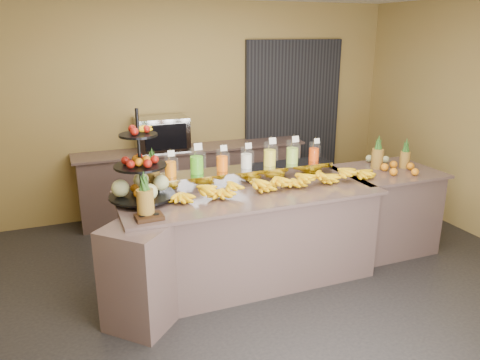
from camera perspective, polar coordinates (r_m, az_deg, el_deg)
ground at (r=4.65m, az=2.50°, el=-13.42°), size 6.00×6.00×0.00m
room_envelope at (r=4.81m, az=1.00°, el=11.41°), size 6.04×5.02×2.82m
buffet_counter at (r=4.60m, az=-0.07°, el=-7.17°), size 2.75×1.25×0.93m
right_counter at (r=5.58m, az=17.02°, el=-3.41°), size 1.08×0.88×0.93m
back_ledge at (r=6.40m, az=-5.66°, el=-0.04°), size 3.10×0.55×0.93m
pitcher_tray at (r=4.76m, az=0.77°, el=0.62°), size 1.85×0.30×0.15m
juice_pitcher_orange_a at (r=4.48m, az=-8.48°, el=1.60°), size 0.11×0.12×0.27m
juice_pitcher_green at (r=4.54m, az=-5.30°, el=2.14°), size 0.13×0.14×0.32m
juice_pitcher_orange_b at (r=4.62m, az=-2.20°, el=2.29°), size 0.12×0.12×0.28m
juice_pitcher_milk at (r=4.71m, az=0.78°, el=2.60°), size 0.12×0.12×0.28m
juice_pitcher_lemon at (r=4.81m, az=3.65°, el=3.02°), size 0.13×0.13×0.31m
juice_pitcher_lime at (r=4.93m, az=6.39°, el=3.27°), size 0.13×0.13×0.31m
juice_pitcher_orange_c at (r=5.05m, az=9.00°, el=3.33°), size 0.11×0.11×0.26m
banana_heap at (r=4.57m, az=4.54°, el=-0.00°), size 2.13×0.19×0.18m
fruit_stand at (r=4.29m, az=-11.48°, el=0.33°), size 0.61×0.61×0.84m
condiment_caddy at (r=3.91m, az=-11.00°, el=-4.45°), size 0.23×0.18×0.03m
pineapple_left_a at (r=3.91m, az=-11.48°, el=-2.42°), size 0.14×0.14×0.40m
pineapple_left_b at (r=4.66m, az=-10.57°, el=0.91°), size 0.13×0.13×0.40m
right_fruit_pile at (r=5.45m, az=18.36°, el=1.87°), size 0.42×0.41×0.22m
oven_warmer at (r=6.14m, az=-9.52°, el=5.60°), size 0.65×0.46×0.43m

